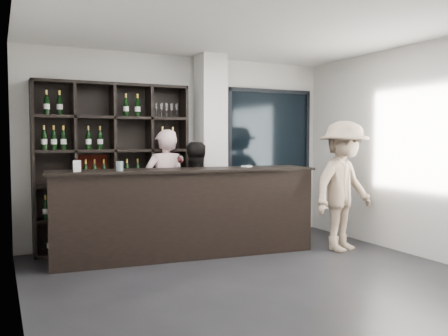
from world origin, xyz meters
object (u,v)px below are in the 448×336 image
taster_pink (165,188)px  customer (344,186)px  taster_black (194,196)px  tasting_counter (186,212)px  wine_shelf (113,167)px

taster_pink → customer: (2.23, -1.35, 0.06)m
taster_pink → taster_black: 0.47m
tasting_counter → customer: size_ratio=1.95×
wine_shelf → customer: (2.95, -1.52, -0.27)m
wine_shelf → taster_black: (1.05, -0.49, -0.42)m
wine_shelf → customer: 3.33m
tasting_counter → taster_pink: taster_pink is taller
tasting_counter → customer: customer is taller
wine_shelf → tasting_counter: 1.29m
customer → tasting_counter: bearing=146.2°
taster_pink → customer: bearing=146.5°
wine_shelf → taster_pink: size_ratio=1.38×
taster_black → customer: size_ratio=0.84×
tasting_counter → taster_black: taster_black is taller
wine_shelf → tasting_counter: bearing=-45.5°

